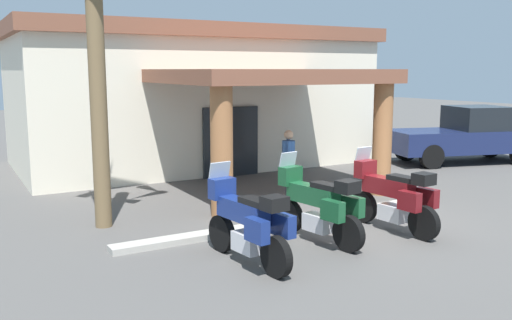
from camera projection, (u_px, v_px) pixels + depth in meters
ground_plane at (362, 222)px, 11.81m from camera, size 80.00×80.00×0.00m
motel_building at (192, 95)px, 19.10m from camera, size 11.82×11.01×4.57m
motorcycle_blue at (248, 223)px, 9.16m from camera, size 0.75×2.21×1.61m
motorcycle_green at (319, 206)px, 10.35m from camera, size 0.83×2.20×1.61m
motorcycle_maroon at (394, 197)px, 11.06m from camera, size 0.74×2.21×1.61m
pedestrian at (288, 159)px, 13.79m from camera, size 0.32×0.46×1.73m
pickup_truck_navy at (467, 136)px, 19.28m from camera, size 5.53×3.30×1.95m
curb_strip at (282, 223)px, 11.52m from camera, size 7.17×0.36×0.12m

